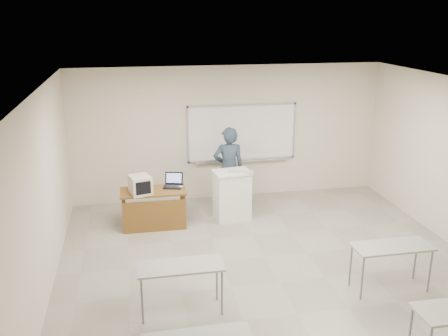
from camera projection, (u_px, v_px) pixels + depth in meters
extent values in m
cube|color=gray|center=(279.00, 283.00, 7.89)|extent=(7.00, 8.00, 0.01)
cube|color=white|center=(242.00, 133.00, 11.22)|extent=(2.40, 0.03, 1.20)
cube|color=#B7BABC|center=(242.00, 105.00, 11.03)|extent=(2.48, 0.04, 0.04)
cube|color=#B7BABC|center=(242.00, 159.00, 11.40)|extent=(2.48, 0.04, 0.04)
cube|color=#B7BABC|center=(188.00, 135.00, 10.99)|extent=(0.04, 0.04, 1.28)
cube|color=#B7BABC|center=(294.00, 130.00, 11.44)|extent=(0.04, 0.04, 1.28)
cube|color=#B7BABC|center=(242.00, 161.00, 11.37)|extent=(2.16, 0.07, 0.02)
cube|color=gray|center=(180.00, 266.00, 6.92)|extent=(1.20, 0.50, 0.03)
cylinder|color=slate|center=(142.00, 301.00, 6.74)|extent=(0.03, 0.03, 0.70)
cylinder|color=slate|center=(222.00, 293.00, 6.94)|extent=(0.03, 0.03, 0.70)
cylinder|color=slate|center=(141.00, 286.00, 7.11)|extent=(0.03, 0.03, 0.70)
cylinder|color=slate|center=(217.00, 279.00, 7.31)|extent=(0.03, 0.03, 0.70)
cube|color=gray|center=(392.00, 247.00, 7.50)|extent=(1.20, 0.50, 0.03)
cylinder|color=slate|center=(362.00, 278.00, 7.32)|extent=(0.03, 0.03, 0.70)
cylinder|color=slate|center=(430.00, 271.00, 7.52)|extent=(0.03, 0.03, 0.70)
cylinder|color=slate|center=(351.00, 265.00, 7.70)|extent=(0.03, 0.03, 0.70)
cylinder|color=slate|center=(415.00, 259.00, 7.90)|extent=(0.03, 0.03, 0.70)
cylinder|color=slate|center=(410.00, 331.00, 6.10)|extent=(0.03, 0.03, 0.70)
cube|color=brown|center=(153.00, 191.00, 9.78)|extent=(1.28, 0.64, 0.04)
cube|color=brown|center=(155.00, 217.00, 9.62)|extent=(1.22, 0.03, 0.63)
cylinder|color=#3F2D16|center=(124.00, 216.00, 9.54)|extent=(0.06, 0.06, 0.71)
cylinder|color=#3F2D16|center=(184.00, 212.00, 9.75)|extent=(0.06, 0.06, 0.71)
cylinder|color=#3F2D16|center=(124.00, 206.00, 10.03)|extent=(0.06, 0.06, 0.71)
cylinder|color=#3F2D16|center=(181.00, 202.00, 10.24)|extent=(0.06, 0.06, 0.71)
cube|color=white|center=(232.00, 196.00, 10.21)|extent=(0.69, 0.49, 0.98)
cube|color=white|center=(232.00, 172.00, 10.05)|extent=(0.73, 0.53, 0.04)
cube|color=beige|center=(140.00, 184.00, 9.58)|extent=(0.37, 0.38, 0.35)
cube|color=beige|center=(140.00, 188.00, 9.39)|extent=(0.38, 0.04, 0.36)
cube|color=black|center=(140.00, 188.00, 9.36)|extent=(0.29, 0.01, 0.25)
cube|color=black|center=(173.00, 187.00, 9.94)|extent=(0.36, 0.26, 0.02)
cube|color=black|center=(173.00, 186.00, 9.93)|extent=(0.29, 0.15, 0.01)
cube|color=black|center=(172.00, 178.00, 10.05)|extent=(0.36, 0.08, 0.24)
cube|color=#7B87CD|center=(172.00, 178.00, 10.04)|extent=(0.30, 0.05, 0.19)
ellipsoid|color=#A6A8AD|center=(181.00, 187.00, 9.92)|extent=(0.12, 0.09, 0.04)
cube|color=beige|center=(241.00, 172.00, 9.96)|extent=(0.52, 0.26, 0.03)
imported|color=black|center=(229.00, 169.00, 10.60)|extent=(0.68, 0.46, 1.81)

